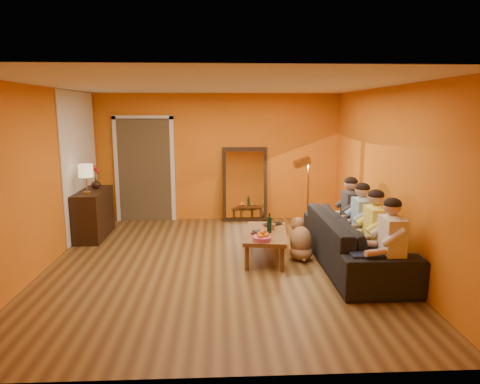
{
  "coord_description": "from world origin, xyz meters",
  "views": [
    {
      "loc": [
        0.03,
        -6.06,
        2.25
      ],
      "look_at": [
        0.35,
        0.5,
        1.0
      ],
      "focal_mm": 32.0,
      "sensor_mm": 36.0,
      "label": 1
    }
  ],
  "objects_px": {
    "sofa": "(355,241)",
    "table_lamp": "(86,179)",
    "laptop": "(274,225)",
    "person_far_right": "(351,215)",
    "dog": "(301,238)",
    "person_mid_left": "(375,234)",
    "wine_bottle": "(269,223)",
    "tumbler": "(272,227)",
    "person_far_left": "(391,247)",
    "sideboard": "(94,214)",
    "floor_lamp": "(308,200)",
    "vase": "(96,183)",
    "mirror_frame": "(245,184)",
    "coffee_table": "(265,245)",
    "person_mid_right": "(362,224)"
  },
  "relations": [
    {
      "from": "coffee_table",
      "to": "wine_bottle",
      "type": "xyz_separation_m",
      "value": [
        0.05,
        -0.05,
        0.37
      ]
    },
    {
      "from": "mirror_frame",
      "to": "coffee_table",
      "type": "relative_size",
      "value": 1.25
    },
    {
      "from": "laptop",
      "to": "person_far_right",
      "type": "bearing_deg",
      "value": -28.4
    },
    {
      "from": "dog",
      "to": "wine_bottle",
      "type": "xyz_separation_m",
      "value": [
        -0.49,
        -0.01,
        0.25
      ]
    },
    {
      "from": "mirror_frame",
      "to": "sofa",
      "type": "xyz_separation_m",
      "value": [
        1.45,
        -2.77,
        -0.39
      ]
    },
    {
      "from": "coffee_table",
      "to": "person_mid_left",
      "type": "xyz_separation_m",
      "value": [
        1.4,
        -0.84,
        0.4
      ]
    },
    {
      "from": "person_far_left",
      "to": "sideboard",
      "type": "bearing_deg",
      "value": 148.4
    },
    {
      "from": "dog",
      "to": "person_mid_left",
      "type": "distance_m",
      "value": 1.21
    },
    {
      "from": "wine_bottle",
      "to": "floor_lamp",
      "type": "bearing_deg",
      "value": 51.29
    },
    {
      "from": "mirror_frame",
      "to": "sofa",
      "type": "relative_size",
      "value": 0.59
    },
    {
      "from": "table_lamp",
      "to": "laptop",
      "type": "bearing_deg",
      "value": -11.64
    },
    {
      "from": "person_far_left",
      "to": "table_lamp",
      "type": "bearing_deg",
      "value": 151.34
    },
    {
      "from": "person_far_right",
      "to": "wine_bottle",
      "type": "distance_m",
      "value": 1.38
    },
    {
      "from": "table_lamp",
      "to": "floor_lamp",
      "type": "xyz_separation_m",
      "value": [
        3.81,
        -0.06,
        -0.39
      ]
    },
    {
      "from": "table_lamp",
      "to": "laptop",
      "type": "relative_size",
      "value": 1.55
    },
    {
      "from": "person_far_left",
      "to": "vase",
      "type": "distance_m",
      "value": 5.28
    },
    {
      "from": "coffee_table",
      "to": "laptop",
      "type": "distance_m",
      "value": 0.45
    },
    {
      "from": "sideboard",
      "to": "floor_lamp",
      "type": "xyz_separation_m",
      "value": [
        3.81,
        -0.36,
        0.29
      ]
    },
    {
      "from": "person_far_left",
      "to": "person_far_right",
      "type": "distance_m",
      "value": 1.65
    },
    {
      "from": "dog",
      "to": "wine_bottle",
      "type": "height_order",
      "value": "wine_bottle"
    },
    {
      "from": "mirror_frame",
      "to": "person_far_right",
      "type": "height_order",
      "value": "mirror_frame"
    },
    {
      "from": "table_lamp",
      "to": "person_far_right",
      "type": "bearing_deg",
      "value": -9.59
    },
    {
      "from": "coffee_table",
      "to": "person_far_left",
      "type": "height_order",
      "value": "person_far_left"
    },
    {
      "from": "person_mid_left",
      "to": "tumbler",
      "type": "bearing_deg",
      "value": 143.12
    },
    {
      "from": "coffee_table",
      "to": "person_far_left",
      "type": "relative_size",
      "value": 1.0
    },
    {
      "from": "person_far_left",
      "to": "person_mid_right",
      "type": "relative_size",
      "value": 1.0
    },
    {
      "from": "person_far_left",
      "to": "laptop",
      "type": "bearing_deg",
      "value": 125.02
    },
    {
      "from": "table_lamp",
      "to": "sofa",
      "type": "height_order",
      "value": "table_lamp"
    },
    {
      "from": "coffee_table",
      "to": "table_lamp",
      "type": "bearing_deg",
      "value": 168.9
    },
    {
      "from": "sideboard",
      "to": "person_far_right",
      "type": "bearing_deg",
      "value": -13.37
    },
    {
      "from": "tumbler",
      "to": "coffee_table",
      "type": "bearing_deg",
      "value": -135.0
    },
    {
      "from": "wine_bottle",
      "to": "tumbler",
      "type": "distance_m",
      "value": 0.21
    },
    {
      "from": "person_far_left",
      "to": "person_mid_left",
      "type": "distance_m",
      "value": 0.55
    },
    {
      "from": "person_far_right",
      "to": "laptop",
      "type": "relative_size",
      "value": 3.7
    },
    {
      "from": "table_lamp",
      "to": "floor_lamp",
      "type": "height_order",
      "value": "floor_lamp"
    },
    {
      "from": "person_far_left",
      "to": "tumbler",
      "type": "bearing_deg",
      "value": 130.27
    },
    {
      "from": "sideboard",
      "to": "dog",
      "type": "xyz_separation_m",
      "value": [
        3.51,
        -1.34,
        -0.1
      ]
    },
    {
      "from": "sideboard",
      "to": "dog",
      "type": "bearing_deg",
      "value": -20.86
    },
    {
      "from": "sofa",
      "to": "table_lamp",
      "type": "bearing_deg",
      "value": 71.87
    },
    {
      "from": "coffee_table",
      "to": "person_mid_left",
      "type": "distance_m",
      "value": 1.68
    },
    {
      "from": "sideboard",
      "to": "person_mid_left",
      "type": "xyz_separation_m",
      "value": [
        4.37,
        -2.14,
        0.18
      ]
    },
    {
      "from": "dog",
      "to": "person_mid_left",
      "type": "bearing_deg",
      "value": -43.34
    },
    {
      "from": "coffee_table",
      "to": "tumbler",
      "type": "distance_m",
      "value": 0.31
    },
    {
      "from": "coffee_table",
      "to": "person_mid_right",
      "type": "distance_m",
      "value": 1.48
    },
    {
      "from": "mirror_frame",
      "to": "person_mid_right",
      "type": "distance_m",
      "value": 3.1
    },
    {
      "from": "dog",
      "to": "wine_bottle",
      "type": "distance_m",
      "value": 0.55
    },
    {
      "from": "table_lamp",
      "to": "tumbler",
      "type": "relative_size",
      "value": 5.09
    },
    {
      "from": "laptop",
      "to": "person_far_left",
      "type": "bearing_deg",
      "value": -79.19
    },
    {
      "from": "sofa",
      "to": "floor_lamp",
      "type": "xyz_separation_m",
      "value": [
        -0.43,
        1.32,
        0.35
      ]
    },
    {
      "from": "floor_lamp",
      "to": "dog",
      "type": "height_order",
      "value": "floor_lamp"
    }
  ]
}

